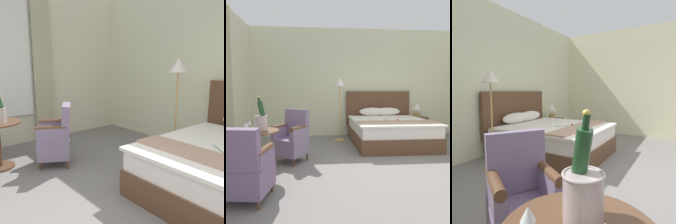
{
  "view_description": "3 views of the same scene",
  "coord_description": "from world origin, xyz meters",
  "views": [
    {
      "loc": [
        1.71,
        -1.06,
        1.61
      ],
      "look_at": [
        -0.57,
        0.86,
        1.02
      ],
      "focal_mm": 40.0,
      "sensor_mm": 36.0,
      "label": 1
    },
    {
      "loc": [
        -1.23,
        -3.38,
        1.32
      ],
      "look_at": [
        -0.85,
        1.07,
        0.89
      ],
      "focal_mm": 35.0,
      "sensor_mm": 36.0,
      "label": 2
    },
    {
      "loc": [
        -2.9,
        -0.38,
        1.32
      ],
      "look_at": [
        -0.6,
        0.99,
        1.04
      ],
      "focal_mm": 32.0,
      "sensor_mm": 36.0,
      "label": 3
    }
  ],
  "objects": [
    {
      "name": "floor_lamp_brass",
      "position": [
        -0.69,
        2.35,
        1.36
      ],
      "size": [
        0.29,
        0.29,
        1.68
      ],
      "color": "tan",
      "rests_on": "ground"
    },
    {
      "name": "wine_glass_near_bucket",
      "position": [
        -2.33,
        0.13,
        0.82
      ],
      "size": [
        0.07,
        0.07,
        0.14
      ],
      "color": "white",
      "rests_on": "side_table_round"
    },
    {
      "name": "armchair_by_window",
      "position": [
        -1.74,
        0.71,
        0.44
      ],
      "size": [
        0.7,
        0.7,
        0.97
      ],
      "color": "brown",
      "rests_on": "ground"
    }
  ]
}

